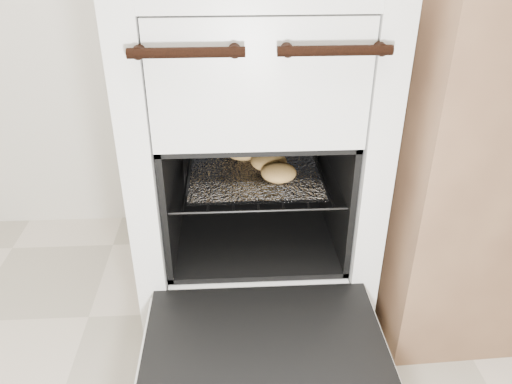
# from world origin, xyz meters

# --- Properties ---
(stove) EXTENTS (0.57, 0.64, 0.88)m
(stove) POSITION_xyz_m (0.13, 1.18, 0.43)
(stove) COLOR silver
(stove) RESTS_ON ground
(oven_door) EXTENTS (0.51, 0.40, 0.04)m
(oven_door) POSITION_xyz_m (0.13, 0.70, 0.19)
(oven_door) COLOR black
(oven_door) RESTS_ON stove
(oven_rack) EXTENTS (0.42, 0.40, 0.01)m
(oven_rack) POSITION_xyz_m (0.13, 1.12, 0.40)
(oven_rack) COLOR black
(oven_rack) RESTS_ON stove
(foil_sheet) EXTENTS (0.32, 0.29, 0.01)m
(foil_sheet) POSITION_xyz_m (0.13, 1.10, 0.40)
(foil_sheet) COLOR silver
(foil_sheet) RESTS_ON oven_rack
(baked_rolls) EXTENTS (0.19, 0.26, 0.05)m
(baked_rolls) POSITION_xyz_m (0.15, 1.15, 0.43)
(baked_rolls) COLOR #B9894A
(baked_rolls) RESTS_ON foil_sheet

